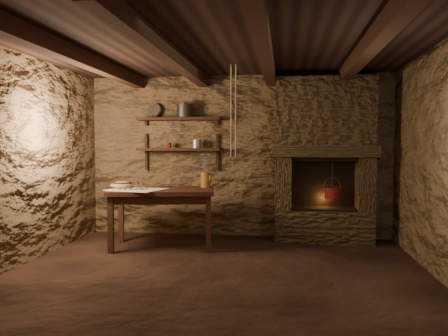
# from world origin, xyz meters

# --- Properties ---
(floor) EXTENTS (4.50, 4.50, 0.00)m
(floor) POSITION_xyz_m (0.00, 0.00, 0.00)
(floor) COLOR black
(floor) RESTS_ON ground
(back_wall) EXTENTS (4.50, 0.04, 2.40)m
(back_wall) POSITION_xyz_m (0.00, 2.00, 1.20)
(back_wall) COLOR brown
(back_wall) RESTS_ON floor
(front_wall) EXTENTS (4.50, 0.04, 2.40)m
(front_wall) POSITION_xyz_m (0.00, -2.00, 1.20)
(front_wall) COLOR brown
(front_wall) RESTS_ON floor
(left_wall) EXTENTS (0.04, 4.00, 2.40)m
(left_wall) POSITION_xyz_m (-2.25, 0.00, 1.20)
(left_wall) COLOR brown
(left_wall) RESTS_ON floor
(right_wall) EXTENTS (0.04, 4.00, 2.40)m
(right_wall) POSITION_xyz_m (2.25, 0.00, 1.20)
(right_wall) COLOR brown
(right_wall) RESTS_ON floor
(ceiling) EXTENTS (4.50, 4.00, 0.04)m
(ceiling) POSITION_xyz_m (0.00, 0.00, 2.40)
(ceiling) COLOR black
(ceiling) RESTS_ON back_wall
(beam_far_left) EXTENTS (0.14, 3.95, 0.16)m
(beam_far_left) POSITION_xyz_m (-1.50, 0.00, 2.31)
(beam_far_left) COLOR black
(beam_far_left) RESTS_ON ceiling
(beam_mid_left) EXTENTS (0.14, 3.95, 0.16)m
(beam_mid_left) POSITION_xyz_m (-0.50, 0.00, 2.31)
(beam_mid_left) COLOR black
(beam_mid_left) RESTS_ON ceiling
(beam_mid_right) EXTENTS (0.14, 3.95, 0.16)m
(beam_mid_right) POSITION_xyz_m (0.50, 0.00, 2.31)
(beam_mid_right) COLOR black
(beam_mid_right) RESTS_ON ceiling
(beam_far_right) EXTENTS (0.14, 3.95, 0.16)m
(beam_far_right) POSITION_xyz_m (1.50, 0.00, 2.31)
(beam_far_right) COLOR black
(beam_far_right) RESTS_ON ceiling
(shelf_lower) EXTENTS (1.25, 0.30, 0.04)m
(shelf_lower) POSITION_xyz_m (-0.85, 1.84, 1.30)
(shelf_lower) COLOR black
(shelf_lower) RESTS_ON back_wall
(shelf_upper) EXTENTS (1.25, 0.30, 0.04)m
(shelf_upper) POSITION_xyz_m (-0.85, 1.84, 1.75)
(shelf_upper) COLOR black
(shelf_upper) RESTS_ON back_wall
(hearth) EXTENTS (1.43, 0.51, 2.30)m
(hearth) POSITION_xyz_m (1.25, 1.77, 1.23)
(hearth) COLOR #362B1B
(hearth) RESTS_ON floor
(work_table) EXTENTS (1.48, 1.00, 0.78)m
(work_table) POSITION_xyz_m (-0.91, 1.11, 0.42)
(work_table) COLOR black
(work_table) RESTS_ON floor
(linen_cloth) EXTENTS (0.79, 0.70, 0.01)m
(linen_cloth) POSITION_xyz_m (-1.21, 0.96, 0.78)
(linen_cloth) COLOR beige
(linen_cloth) RESTS_ON work_table
(pewter_cutlery_row) EXTENTS (0.60, 0.36, 0.01)m
(pewter_cutlery_row) POSITION_xyz_m (-1.21, 0.94, 0.79)
(pewter_cutlery_row) COLOR gray
(pewter_cutlery_row) RESTS_ON linen_cloth
(drinking_glasses) EXTENTS (0.22, 0.06, 0.09)m
(drinking_glasses) POSITION_xyz_m (-1.18, 1.09, 0.83)
(drinking_glasses) COLOR white
(drinking_glasses) RESTS_ON linen_cloth
(stoneware_jug) EXTENTS (0.18, 0.18, 0.47)m
(stoneware_jug) POSITION_xyz_m (-0.37, 1.41, 0.98)
(stoneware_jug) COLOR #A96520
(stoneware_jug) RESTS_ON work_table
(wooden_bowl) EXTENTS (0.31, 0.31, 0.11)m
(wooden_bowl) POSITION_xyz_m (-1.49, 1.16, 0.82)
(wooden_bowl) COLOR #9D7A44
(wooden_bowl) RESTS_ON work_table
(iron_stockpot) EXTENTS (0.29, 0.29, 0.17)m
(iron_stockpot) POSITION_xyz_m (-0.77, 1.84, 1.86)
(iron_stockpot) COLOR #2B2826
(iron_stockpot) RESTS_ON shelf_upper
(tin_pan) EXTENTS (0.25, 0.18, 0.23)m
(tin_pan) POSITION_xyz_m (-1.26, 1.94, 1.88)
(tin_pan) COLOR #A9A8A4
(tin_pan) RESTS_ON shelf_upper
(small_kettle) EXTENTS (0.18, 0.14, 0.19)m
(small_kettle) POSITION_xyz_m (-0.59, 1.84, 1.38)
(small_kettle) COLOR #A9A8A4
(small_kettle) RESTS_ON shelf_lower
(rusty_tin) EXTENTS (0.09, 0.09, 0.08)m
(rusty_tin) POSITION_xyz_m (-1.02, 1.84, 1.36)
(rusty_tin) COLOR #562011
(rusty_tin) RESTS_ON shelf_lower
(red_pot) EXTENTS (0.29, 0.29, 0.54)m
(red_pot) POSITION_xyz_m (1.36, 1.72, 0.71)
(red_pot) COLOR maroon
(red_pot) RESTS_ON hearth
(hanging_ropes) EXTENTS (0.08, 0.08, 1.20)m
(hanging_ropes) POSITION_xyz_m (0.05, 1.05, 1.80)
(hanging_ropes) COLOR beige
(hanging_ropes) RESTS_ON ceiling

